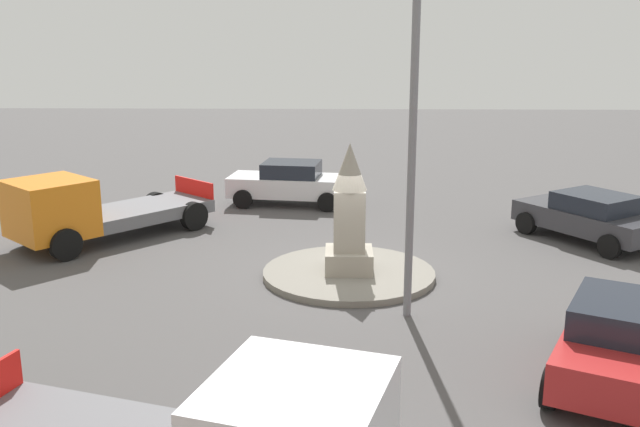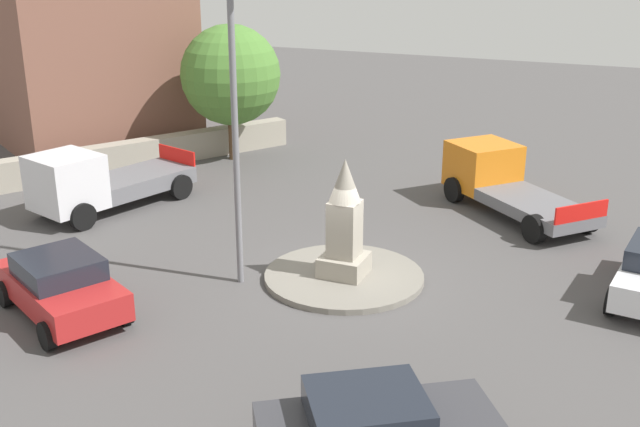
{
  "view_description": "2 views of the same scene",
  "coord_description": "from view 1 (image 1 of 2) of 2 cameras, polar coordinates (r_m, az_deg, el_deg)",
  "views": [
    {
      "loc": [
        -16.09,
        0.28,
        5.6
      ],
      "look_at": [
        0.32,
        0.7,
        1.47
      ],
      "focal_mm": 39.74,
      "sensor_mm": 36.0,
      "label": 1
    },
    {
      "loc": [
        6.57,
        -16.93,
        8.29
      ],
      "look_at": [
        -0.59,
        -0.19,
        1.78
      ],
      "focal_mm": 43.27,
      "sensor_mm": 36.0,
      "label": 2
    }
  ],
  "objects": [
    {
      "name": "ground_plane",
      "position": [
        17.04,
        2.33,
        -5.09
      ],
      "size": [
        80.0,
        80.0,
        0.0
      ],
      "primitive_type": "plane",
      "color": "#4F4C4C"
    },
    {
      "name": "monument",
      "position": [
        16.6,
        2.38,
        -0.11
      ],
      "size": [
        1.12,
        1.12,
        3.07
      ],
      "color": "#9E9687",
      "rests_on": "traffic_island"
    },
    {
      "name": "car_dark_grey_waiting",
      "position": [
        21.11,
        20.86,
        -0.18
      ],
      "size": [
        4.28,
        3.68,
        1.38
      ],
      "color": "#38383D",
      "rests_on": "ground"
    },
    {
      "name": "car_red_approaching",
      "position": [
        12.73,
        23.34,
        -9.44
      ],
      "size": [
        4.21,
        3.32,
        1.47
      ],
      "color": "#B22323",
      "rests_on": "ground"
    },
    {
      "name": "truck_orange_near_island",
      "position": [
        20.48,
        -18.3,
        0.24
      ],
      "size": [
        5.49,
        5.23,
        1.94
      ],
      "color": "orange",
      "rests_on": "ground"
    },
    {
      "name": "car_white_parked_left",
      "position": [
        24.08,
        -2.43,
        2.51
      ],
      "size": [
        2.32,
        4.24,
        1.47
      ],
      "color": "silver",
      "rests_on": "ground"
    },
    {
      "name": "streetlamp",
      "position": [
        13.78,
        7.67,
        12.61
      ],
      "size": [
        3.04,
        0.28,
        8.82
      ],
      "color": "slate",
      "rests_on": "ground"
    },
    {
      "name": "traffic_island",
      "position": [
        17.01,
        2.33,
        -4.84
      ],
      "size": [
        4.11,
        4.11,
        0.15
      ],
      "primitive_type": "cylinder",
      "color": "gray",
      "rests_on": "ground"
    }
  ]
}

